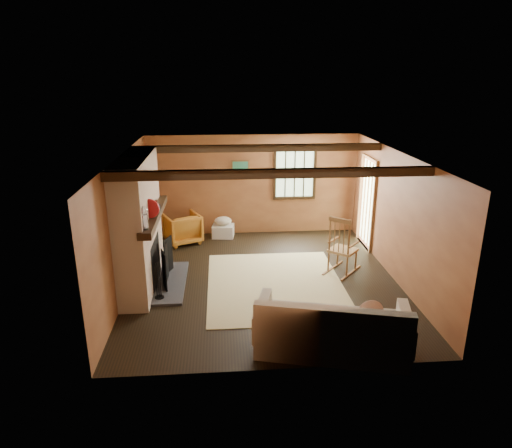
{
  "coord_description": "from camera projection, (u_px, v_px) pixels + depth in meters",
  "views": [
    {
      "loc": [
        -0.76,
        -7.87,
        3.78
      ],
      "look_at": [
        -0.11,
        0.4,
        1.0
      ],
      "focal_mm": 32.0,
      "sensor_mm": 36.0,
      "label": 1
    }
  ],
  "objects": [
    {
      "name": "firewood_pile",
      "position": [
        178.0,
        231.0,
        10.98
      ],
      "size": [
        0.74,
        0.13,
        0.27
      ],
      "color": "brown",
      "rests_on": "ground"
    },
    {
      "name": "fireplace",
      "position": [
        140.0,
        229.0,
        8.18
      ],
      "size": [
        1.02,
        2.3,
        2.4
      ],
      "color": "brown",
      "rests_on": "ground"
    },
    {
      "name": "armchair",
      "position": [
        182.0,
        228.0,
        10.51
      ],
      "size": [
        0.99,
        1.01,
        0.7
      ],
      "primitive_type": "imported",
      "rotation": [
        0.0,
        0.0,
        -2.72
      ],
      "color": "#BF6026",
      "rests_on": "ground"
    },
    {
      "name": "basket_pillow",
      "position": [
        223.0,
        221.0,
        10.85
      ],
      "size": [
        0.47,
        0.41,
        0.21
      ],
      "primitive_type": "ellipsoid",
      "rotation": [
        0.0,
        0.0,
        -0.2
      ],
      "color": "beige",
      "rests_on": "laundry_basket"
    },
    {
      "name": "rug",
      "position": [
        275.0,
        284.0,
        8.52
      ],
      "size": [
        2.5,
        3.0,
        0.01
      ],
      "primitive_type": "cube",
      "color": "beige",
      "rests_on": "ground"
    },
    {
      "name": "rocking_chair",
      "position": [
        342.0,
        249.0,
        8.91
      ],
      "size": [
        0.89,
        0.93,
        1.17
      ],
      "rotation": [
        0.0,
        0.0,
        2.43
      ],
      "color": "tan",
      "rests_on": "ground"
    },
    {
      "name": "room_envelope",
      "position": [
        274.0,
        194.0,
        8.44
      ],
      "size": [
        5.02,
        5.52,
        2.44
      ],
      "color": "#9C5D37",
      "rests_on": "ground"
    },
    {
      "name": "sofa",
      "position": [
        332.0,
        332.0,
        6.4
      ],
      "size": [
        2.3,
        1.44,
        0.86
      ],
      "rotation": [
        0.0,
        0.0,
        -0.25
      ],
      "color": "beige",
      "rests_on": "ground"
    },
    {
      "name": "laundry_basket",
      "position": [
        223.0,
        231.0,
        10.93
      ],
      "size": [
        0.55,
        0.45,
        0.3
      ],
      "primitive_type": "cube",
      "rotation": [
        0.0,
        0.0,
        -0.14
      ],
      "color": "white",
      "rests_on": "ground"
    },
    {
      "name": "ground",
      "position": [
        263.0,
        280.0,
        8.7
      ],
      "size": [
        5.5,
        5.5,
        0.0
      ],
      "primitive_type": "plane",
      "color": "black",
      "rests_on": "ground"
    }
  ]
}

